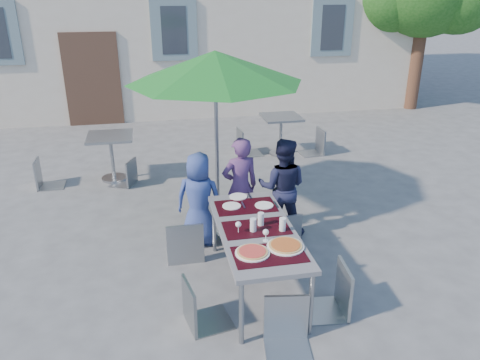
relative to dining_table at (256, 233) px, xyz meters
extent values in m
plane|color=#4D4D50|center=(-0.30, -0.06, -0.70)|extent=(90.00, 90.00, 0.00)
cube|color=#452D21|center=(-2.30, 7.41, 0.40)|extent=(1.30, 0.06, 2.20)
cube|color=slate|center=(-0.30, 7.41, 1.50)|extent=(1.10, 0.06, 1.40)
cube|color=#262B33|center=(-0.30, 7.39, 1.50)|extent=(0.60, 0.04, 1.10)
cube|color=slate|center=(3.70, 7.41, 1.50)|extent=(1.10, 0.06, 1.40)
cube|color=#262B33|center=(3.70, 7.39, 1.50)|extent=(0.60, 0.04, 1.10)
cylinder|color=#4E3021|center=(6.20, 7.44, 0.70)|extent=(0.36, 0.36, 2.80)
cube|color=#4A494F|center=(0.00, 0.00, 0.03)|extent=(0.80, 1.85, 0.05)
cylinder|color=gray|center=(-0.34, -0.86, -0.35)|extent=(0.05, 0.05, 0.70)
cylinder|color=gray|center=(0.34, -0.86, -0.35)|extent=(0.05, 0.05, 0.70)
cylinder|color=gray|center=(-0.34, 0.86, -0.35)|extent=(0.05, 0.05, 0.70)
cylinder|color=gray|center=(0.34, 0.86, -0.35)|extent=(0.05, 0.05, 0.70)
cube|color=black|center=(0.00, -0.55, 0.06)|extent=(0.70, 0.42, 0.01)
cube|color=black|center=(0.00, 0.00, 0.06)|extent=(0.70, 0.42, 0.01)
cube|color=black|center=(0.00, 0.55, 0.06)|extent=(0.70, 0.42, 0.01)
cylinder|color=white|center=(-0.16, -0.50, 0.07)|extent=(0.34, 0.34, 0.01)
cylinder|color=tan|center=(-0.16, -0.50, 0.08)|extent=(0.30, 0.30, 0.01)
cylinder|color=#A1170F|center=(-0.16, -0.50, 0.09)|extent=(0.26, 0.26, 0.01)
cylinder|color=white|center=(0.19, -0.45, 0.07)|extent=(0.38, 0.38, 0.01)
cylinder|color=tan|center=(0.19, -0.45, 0.08)|extent=(0.34, 0.34, 0.01)
cylinder|color=maroon|center=(0.19, -0.45, 0.09)|extent=(0.29, 0.29, 0.01)
cylinder|color=silver|center=(-0.05, -0.06, 0.13)|extent=(0.07, 0.07, 0.15)
cylinder|color=silver|center=(0.06, 0.05, 0.13)|extent=(0.07, 0.07, 0.15)
cylinder|color=silver|center=(0.26, -0.11, 0.13)|extent=(0.07, 0.07, 0.15)
cylinder|color=silver|center=(-0.21, -0.06, 0.06)|extent=(0.06, 0.06, 0.00)
cylinder|color=silver|center=(-0.21, -0.06, 0.09)|extent=(0.01, 0.01, 0.08)
sphere|color=silver|center=(-0.21, -0.06, 0.15)|extent=(0.06, 0.06, 0.06)
cylinder|color=silver|center=(0.03, -0.28, 0.06)|extent=(0.06, 0.06, 0.00)
cylinder|color=silver|center=(0.03, -0.28, 0.09)|extent=(0.01, 0.01, 0.08)
sphere|color=silver|center=(0.03, -0.28, 0.15)|extent=(0.06, 0.06, 0.06)
cylinder|color=white|center=(-0.17, 0.58, 0.06)|extent=(0.22, 0.22, 0.01)
cube|color=#989A9F|center=(-0.03, 0.58, 0.06)|extent=(0.02, 0.18, 0.00)
cylinder|color=white|center=(0.22, 0.52, 0.06)|extent=(0.22, 0.22, 0.01)
cube|color=#989A9F|center=(0.36, 0.52, 0.06)|extent=(0.02, 0.18, 0.00)
cylinder|color=white|center=(-0.04, 0.82, 0.06)|extent=(0.22, 0.22, 0.01)
cube|color=#989A9F|center=(0.10, 0.82, 0.06)|extent=(0.02, 0.18, 0.00)
imported|color=navy|center=(-0.49, 1.13, -0.07)|extent=(0.71, 0.58, 1.25)
imported|color=#563268|center=(0.08, 1.27, -0.01)|extent=(0.54, 0.40, 1.38)
imported|color=#191B37|center=(0.63, 1.16, -0.02)|extent=(0.76, 0.60, 1.36)
cube|color=gray|center=(-0.73, 0.84, -0.22)|extent=(0.45, 0.45, 0.03)
cube|color=gray|center=(-0.73, 0.63, 0.05)|extent=(0.45, 0.03, 0.53)
cylinder|color=gray|center=(-0.53, 1.03, -0.46)|extent=(0.02, 0.02, 0.47)
cylinder|color=gray|center=(-0.92, 1.03, -0.46)|extent=(0.02, 0.02, 0.47)
cylinder|color=gray|center=(-0.54, 0.65, -0.46)|extent=(0.02, 0.02, 0.47)
cylinder|color=gray|center=(-0.92, 0.65, -0.46)|extent=(0.02, 0.02, 0.47)
cube|color=gray|center=(-0.01, 1.23, -0.21)|extent=(0.55, 0.55, 0.03)
cube|color=gray|center=(0.05, 1.02, 0.05)|extent=(0.44, 0.15, 0.54)
cylinder|color=gray|center=(0.13, 1.47, -0.46)|extent=(0.02, 0.02, 0.47)
cylinder|color=gray|center=(-0.24, 1.36, -0.46)|extent=(0.02, 0.02, 0.47)
cylinder|color=gray|center=(0.23, 1.09, -0.46)|extent=(0.02, 0.02, 0.47)
cylinder|color=gray|center=(-0.14, 0.99, -0.46)|extent=(0.02, 0.02, 0.47)
cube|color=gray|center=(0.55, 0.90, -0.25)|extent=(0.44, 0.44, 0.03)
cube|color=gray|center=(0.56, 0.70, -0.01)|extent=(0.41, 0.06, 0.49)
cylinder|color=gray|center=(0.71, 1.09, -0.48)|extent=(0.02, 0.02, 0.43)
cylinder|color=gray|center=(0.36, 1.06, -0.48)|extent=(0.02, 0.02, 0.43)
cylinder|color=gray|center=(0.74, 0.74, -0.48)|extent=(0.02, 0.02, 0.43)
cylinder|color=gray|center=(0.39, 0.71, -0.48)|extent=(0.02, 0.02, 0.43)
cube|color=gray|center=(-0.60, -0.50, -0.25)|extent=(0.49, 0.49, 0.03)
cube|color=gray|center=(-0.80, -0.54, 0.01)|extent=(0.11, 0.42, 0.50)
cylinder|color=gray|center=(-0.39, -0.65, -0.48)|extent=(0.02, 0.02, 0.44)
cylinder|color=gray|center=(-0.46, -0.29, -0.48)|extent=(0.02, 0.02, 0.44)
cylinder|color=gray|center=(-0.74, -0.71, -0.48)|extent=(0.02, 0.02, 0.44)
cylinder|color=gray|center=(-0.81, -0.36, -0.48)|extent=(0.02, 0.02, 0.44)
cube|color=#949B9F|center=(0.59, -0.57, -0.21)|extent=(0.49, 0.49, 0.03)
cube|color=#949B9F|center=(0.80, -0.59, 0.05)|extent=(0.07, 0.45, 0.53)
cylinder|color=#949B9F|center=(0.41, -0.36, -0.46)|extent=(0.02, 0.02, 0.47)
cylinder|color=#949B9F|center=(0.38, -0.75, -0.46)|extent=(0.02, 0.02, 0.47)
cylinder|color=#949B9F|center=(0.79, -0.40, -0.46)|extent=(0.02, 0.02, 0.47)
cylinder|color=#949B9F|center=(0.76, -0.78, -0.46)|extent=(0.02, 0.02, 0.47)
cube|color=#93989F|center=(0.06, -1.10, -0.24)|extent=(0.48, 0.48, 0.03)
cube|color=#93989F|center=(0.09, -0.90, 0.01)|extent=(0.42, 0.09, 0.51)
cylinder|color=#93989F|center=(-0.15, -1.25, -0.47)|extent=(0.02, 0.02, 0.45)
cylinder|color=#93989F|center=(0.21, -1.31, -0.47)|extent=(0.02, 0.02, 0.45)
cylinder|color=#93989F|center=(-0.10, -0.89, -0.47)|extent=(0.02, 0.02, 0.45)
cylinder|color=#93989F|center=(0.26, -0.95, -0.47)|extent=(0.02, 0.02, 0.45)
cylinder|color=#989A9F|center=(-0.12, 2.03, -0.65)|extent=(0.50, 0.50, 0.10)
cylinder|color=gray|center=(-0.12, 2.03, 0.41)|extent=(0.06, 0.06, 2.21)
cone|color=#176A20|center=(-0.12, 2.03, 1.46)|extent=(2.46, 2.46, 0.43)
cylinder|color=#989A9F|center=(-1.73, 3.62, -0.67)|extent=(0.44, 0.44, 0.04)
cylinder|color=gray|center=(-1.73, 3.62, -0.32)|extent=(0.06, 0.06, 0.76)
cube|color=gray|center=(-1.73, 3.62, 0.09)|extent=(0.76, 0.76, 0.04)
cube|color=gray|center=(-2.76, 3.51, -0.25)|extent=(0.41, 0.41, 0.03)
cube|color=gray|center=(-2.95, 3.51, -0.01)|extent=(0.03, 0.41, 0.49)
cylinder|color=gray|center=(-2.58, 3.34, -0.48)|extent=(0.02, 0.02, 0.43)
cylinder|color=gray|center=(-2.58, 3.69, -0.48)|extent=(0.02, 0.02, 0.43)
cylinder|color=gray|center=(-2.93, 3.33, -0.48)|extent=(0.02, 0.02, 0.43)
cylinder|color=gray|center=(-2.94, 3.69, -0.48)|extent=(0.02, 0.02, 0.43)
cube|color=gray|center=(-1.57, 3.36, -0.29)|extent=(0.51, 0.51, 0.03)
cube|color=gray|center=(-1.41, 3.29, -0.06)|extent=(0.18, 0.36, 0.46)
cylinder|color=gray|center=(-1.65, 3.58, -0.50)|extent=(0.02, 0.02, 0.40)
cylinder|color=gray|center=(-1.79, 3.28, -0.50)|extent=(0.02, 0.02, 0.40)
cylinder|color=gray|center=(-1.36, 3.44, -0.50)|extent=(0.02, 0.02, 0.40)
cylinder|color=gray|center=(-1.49, 3.14, -0.50)|extent=(0.02, 0.02, 0.40)
cylinder|color=#989A9F|center=(1.53, 4.34, -0.68)|extent=(0.44, 0.44, 0.04)
cylinder|color=gray|center=(1.53, 4.34, -0.32)|extent=(0.06, 0.06, 0.74)
cube|color=gray|center=(1.53, 4.34, 0.08)|extent=(0.74, 0.74, 0.04)
cube|color=gray|center=(0.93, 4.48, -0.22)|extent=(0.48, 0.48, 0.03)
cube|color=gray|center=(0.71, 4.46, 0.05)|extent=(0.06, 0.45, 0.53)
cylinder|color=gray|center=(1.13, 4.30, -0.46)|extent=(0.02, 0.02, 0.47)
cylinder|color=gray|center=(1.10, 4.68, -0.46)|extent=(0.02, 0.02, 0.47)
cylinder|color=gray|center=(0.75, 4.27, -0.46)|extent=(0.02, 0.02, 0.47)
cylinder|color=gray|center=(0.72, 4.66, -0.46)|extent=(0.02, 0.02, 0.47)
cube|color=#90959B|center=(2.14, 4.24, -0.24)|extent=(0.45, 0.45, 0.03)
cube|color=#90959B|center=(2.34, 4.25, 0.02)|extent=(0.06, 0.43, 0.51)
cylinder|color=#90959B|center=(1.94, 4.41, -0.47)|extent=(0.02, 0.02, 0.45)
cylinder|color=#90959B|center=(1.97, 4.04, -0.47)|extent=(0.02, 0.02, 0.45)
cylinder|color=#90959B|center=(2.31, 4.43, -0.47)|extent=(0.02, 0.02, 0.45)
cylinder|color=#90959B|center=(2.33, 4.06, -0.47)|extent=(0.02, 0.02, 0.45)
camera|label=1|loc=(-1.05, -4.34, 2.46)|focal=35.00mm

